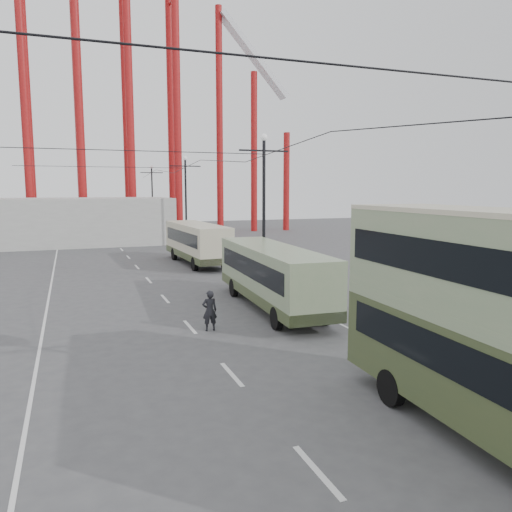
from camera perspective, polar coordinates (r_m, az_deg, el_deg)
name	(u,v)px	position (r m, az deg, el deg)	size (l,w,h in m)	color
ground	(316,423)	(13.64, 6.87, -18.42)	(160.00, 160.00, 0.00)	#464648
road_markings	(157,286)	(31.50, -11.30, -3.42)	(12.52, 120.00, 0.01)	silver
lamp_post_mid	(264,210)	(31.01, 0.90, 5.25)	(3.20, 0.44, 9.32)	black
lamp_post_far	(186,202)	(52.11, -8.01, 6.16)	(3.20, 0.44, 9.32)	black
lamp_post_distant	(152,198)	(73.73, -11.76, 6.50)	(3.20, 0.44, 9.32)	black
roller_coaster	(89,51)	(69.90, -18.55, 21.31)	(52.95, 5.00, 55.48)	maroon
fairground_shed	(67,221)	(57.95, -20.80, 3.72)	(22.00, 10.00, 5.00)	#A4A49F
single_decker_green	(273,274)	(25.01, 1.91, -2.08)	(3.06, 11.11, 3.11)	gray
single_decker_cream	(197,241)	(40.24, -6.77, 1.66)	(3.09, 10.45, 3.21)	beige
pedestrian	(210,311)	(21.35, -5.32, -6.23)	(0.64, 0.42, 1.74)	black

